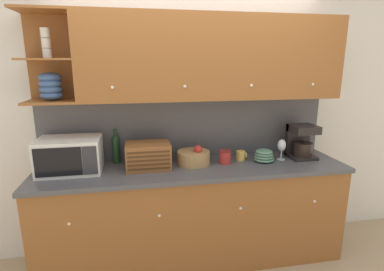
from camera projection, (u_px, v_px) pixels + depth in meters
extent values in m
plane|color=tan|center=(188.00, 239.00, 3.23)|extent=(24.00, 24.00, 0.00)
cube|color=silver|center=(187.00, 121.00, 2.95)|extent=(5.17, 0.06, 2.60)
cube|color=#935628|center=(194.00, 215.00, 2.83)|extent=(2.77, 0.61, 0.90)
cube|color=#4C4C51|center=(194.00, 169.00, 2.71)|extent=(2.79, 0.64, 0.04)
sphere|color=white|center=(69.00, 224.00, 2.30)|extent=(0.03, 0.03, 0.03)
sphere|color=white|center=(159.00, 216.00, 2.43)|extent=(0.03, 0.03, 0.03)
sphere|color=white|center=(241.00, 208.00, 2.55)|extent=(0.03, 0.03, 0.03)
sphere|color=white|center=(314.00, 201.00, 2.68)|extent=(0.03, 0.03, 0.03)
cube|color=#4C4C51|center=(188.00, 128.00, 2.93)|extent=(2.77, 0.01, 0.59)
cube|color=#935628|center=(214.00, 58.00, 2.66)|extent=(2.35, 0.33, 0.73)
cube|color=#935628|center=(53.00, 58.00, 2.56)|extent=(0.42, 0.02, 0.73)
cube|color=#935628|center=(53.00, 101.00, 2.50)|extent=(0.42, 0.33, 0.02)
cube|color=#935628|center=(48.00, 59.00, 2.42)|extent=(0.42, 0.33, 0.02)
cube|color=#935628|center=(42.00, 10.00, 2.33)|extent=(0.42, 0.33, 0.02)
sphere|color=white|center=(112.00, 87.00, 2.39)|extent=(0.03, 0.03, 0.03)
sphere|color=white|center=(185.00, 86.00, 2.50)|extent=(0.03, 0.03, 0.03)
sphere|color=white|center=(251.00, 85.00, 2.60)|extent=(0.03, 0.03, 0.03)
sphere|color=white|center=(313.00, 85.00, 2.71)|extent=(0.03, 0.03, 0.03)
ellipsoid|color=#3D5B93|center=(52.00, 95.00, 2.48)|extent=(0.18, 0.18, 0.08)
ellipsoid|color=#3D5B93|center=(51.00, 89.00, 2.47)|extent=(0.18, 0.18, 0.08)
ellipsoid|color=#3D5B93|center=(51.00, 83.00, 2.46)|extent=(0.18, 0.18, 0.08)
ellipsoid|color=#3D5B93|center=(50.00, 77.00, 2.45)|extent=(0.18, 0.18, 0.08)
cylinder|color=silver|center=(47.00, 53.00, 2.40)|extent=(0.07, 0.07, 0.08)
cylinder|color=silver|center=(46.00, 43.00, 2.39)|extent=(0.07, 0.07, 0.08)
cylinder|color=silver|center=(45.00, 33.00, 2.37)|extent=(0.07, 0.07, 0.08)
cube|color=silver|center=(70.00, 155.00, 2.56)|extent=(0.51, 0.36, 0.30)
cube|color=black|center=(58.00, 162.00, 2.37)|extent=(0.36, 0.01, 0.24)
cube|color=#2D2D33|center=(90.00, 161.00, 2.41)|extent=(0.11, 0.01, 0.24)
cylinder|color=#19381E|center=(116.00, 151.00, 2.79)|extent=(0.07, 0.07, 0.22)
sphere|color=#19381E|center=(115.00, 139.00, 2.77)|extent=(0.07, 0.07, 0.07)
cylinder|color=#19381E|center=(115.00, 133.00, 2.75)|extent=(0.03, 0.03, 0.08)
cube|color=brown|center=(148.00, 156.00, 2.65)|extent=(0.39, 0.28, 0.23)
cube|color=#4B2C16|center=(149.00, 169.00, 2.53)|extent=(0.36, 0.01, 0.02)
cube|color=#4B2C16|center=(149.00, 165.00, 2.52)|extent=(0.36, 0.01, 0.02)
cube|color=#4B2C16|center=(149.00, 161.00, 2.52)|extent=(0.36, 0.01, 0.02)
cube|color=#4B2C16|center=(149.00, 156.00, 2.51)|extent=(0.36, 0.01, 0.02)
cube|color=#4B2C16|center=(149.00, 152.00, 2.50)|extent=(0.36, 0.01, 0.02)
cylinder|color=#A87F4C|center=(193.00, 158.00, 2.77)|extent=(0.30, 0.30, 0.12)
sphere|color=red|center=(198.00, 149.00, 2.74)|extent=(0.08, 0.08, 0.08)
cylinder|color=#B22D28|center=(225.00, 157.00, 2.78)|extent=(0.11, 0.11, 0.12)
cylinder|color=maroon|center=(225.00, 151.00, 2.77)|extent=(0.12, 0.12, 0.01)
cylinder|color=gold|center=(241.00, 156.00, 2.88)|extent=(0.09, 0.09, 0.09)
torus|color=gold|center=(245.00, 155.00, 2.89)|extent=(0.01, 0.06, 0.06)
ellipsoid|color=slate|center=(264.00, 159.00, 2.85)|extent=(0.19, 0.19, 0.04)
ellipsoid|color=slate|center=(264.00, 157.00, 2.84)|extent=(0.18, 0.18, 0.04)
ellipsoid|color=slate|center=(264.00, 154.00, 2.84)|extent=(0.17, 0.17, 0.04)
ellipsoid|color=slate|center=(264.00, 152.00, 2.83)|extent=(0.16, 0.16, 0.04)
cylinder|color=silver|center=(281.00, 159.00, 2.91)|extent=(0.08, 0.08, 0.01)
cylinder|color=silver|center=(281.00, 155.00, 2.90)|extent=(0.01, 0.01, 0.08)
ellipsoid|color=silver|center=(282.00, 145.00, 2.87)|extent=(0.08, 0.08, 0.11)
cube|color=black|center=(301.00, 156.00, 2.95)|extent=(0.24, 0.24, 0.03)
cylinder|color=black|center=(303.00, 149.00, 2.92)|extent=(0.18, 0.18, 0.13)
cube|color=black|center=(298.00, 140.00, 3.00)|extent=(0.24, 0.05, 0.33)
cube|color=black|center=(304.00, 129.00, 2.89)|extent=(0.24, 0.24, 0.07)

